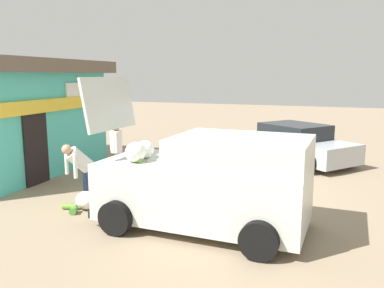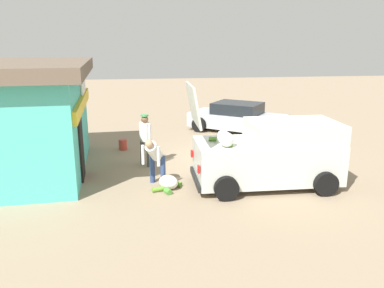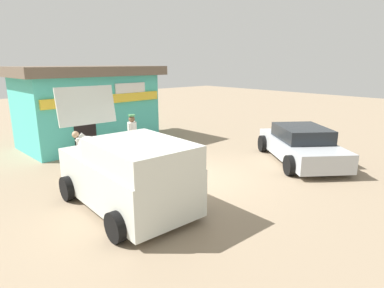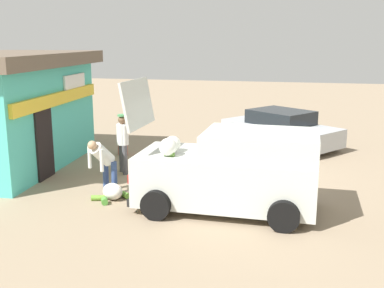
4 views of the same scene
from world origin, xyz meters
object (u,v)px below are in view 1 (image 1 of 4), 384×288
at_px(customer_bending, 81,167).
at_px(parked_sedan, 294,144).
at_px(unloaded_banana_pile, 85,201).
at_px(storefront_bar, 14,115).
at_px(delivery_van, 209,182).
at_px(paint_bucket, 129,158).
at_px(vendor_standing, 116,147).

bearing_deg(customer_bending, parked_sedan, -32.49).
height_order(customer_bending, unloaded_banana_pile, customer_bending).
xyz_separation_m(parked_sedan, unloaded_banana_pile, (-6.77, 3.73, -0.45)).
relative_size(storefront_bar, delivery_van, 1.50).
bearing_deg(paint_bucket, unloaded_banana_pile, -162.32).
relative_size(unloaded_banana_pile, paint_bucket, 2.24).
height_order(vendor_standing, unloaded_banana_pile, vendor_standing).
bearing_deg(delivery_van, parked_sedan, -6.71).
height_order(storefront_bar, paint_bucket, storefront_bar).
xyz_separation_m(parked_sedan, paint_bucket, (-2.47, 5.10, -0.42)).
height_order(delivery_van, customer_bending, delivery_van).
bearing_deg(unloaded_banana_pile, paint_bucket, 17.68).
xyz_separation_m(customer_bending, unloaded_banana_pile, (-0.35, -0.35, -0.69)).
height_order(vendor_standing, paint_bucket, vendor_standing).
distance_m(delivery_van, customer_bending, 3.31).
xyz_separation_m(vendor_standing, customer_bending, (-1.87, -0.20, -0.13)).
relative_size(vendor_standing, paint_bucket, 4.31).
bearing_deg(vendor_standing, paint_bucket, 21.46).
bearing_deg(vendor_standing, unloaded_banana_pile, -165.98).
distance_m(customer_bending, paint_bucket, 4.13).
bearing_deg(storefront_bar, paint_bucket, -51.52).
height_order(storefront_bar, parked_sedan, storefront_bar).
distance_m(storefront_bar, customer_bending, 4.22).
height_order(parked_sedan, customer_bending, customer_bending).
bearing_deg(vendor_standing, storefront_bar, 91.14).
relative_size(parked_sedan, vendor_standing, 2.62).
bearing_deg(paint_bucket, parked_sedan, -64.17).
relative_size(storefront_bar, customer_bending, 4.46).
bearing_deg(customer_bending, delivery_van, -96.89).
bearing_deg(delivery_van, paint_bucket, 44.72).
bearing_deg(unloaded_banana_pile, customer_bending, 45.01).
bearing_deg(delivery_van, storefront_bar, 72.52).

